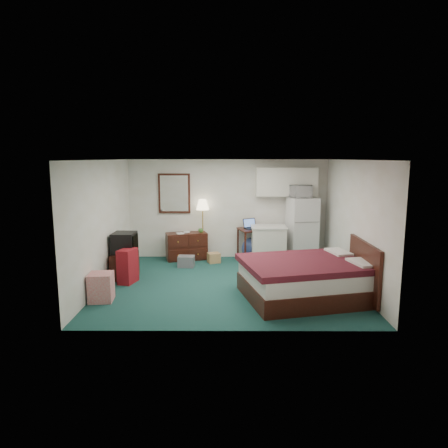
{
  "coord_description": "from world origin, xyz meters",
  "views": [
    {
      "loc": [
        -0.05,
        -7.83,
        2.54
      ],
      "look_at": [
        -0.09,
        0.44,
        1.16
      ],
      "focal_mm": 32.0,
      "sensor_mm": 36.0,
      "label": 1
    }
  ],
  "objects_px": {
    "desk": "(252,244)",
    "tv_stand": "(125,265)",
    "kitchen_counter": "(268,245)",
    "suitcase": "(128,266)",
    "floor_lamp": "(203,229)",
    "bed": "(306,280)",
    "fridge": "(302,229)",
    "dresser": "(187,246)"
  },
  "relations": [
    {
      "from": "desk",
      "to": "tv_stand",
      "type": "relative_size",
      "value": 1.35
    },
    {
      "from": "tv_stand",
      "to": "suitcase",
      "type": "relative_size",
      "value": 0.84
    },
    {
      "from": "floor_lamp",
      "to": "suitcase",
      "type": "distance_m",
      "value": 2.48
    },
    {
      "from": "bed",
      "to": "suitcase",
      "type": "distance_m",
      "value": 3.58
    },
    {
      "from": "floor_lamp",
      "to": "kitchen_counter",
      "type": "height_order",
      "value": "floor_lamp"
    },
    {
      "from": "tv_stand",
      "to": "bed",
      "type": "bearing_deg",
      "value": -23.85
    },
    {
      "from": "suitcase",
      "to": "floor_lamp",
      "type": "bearing_deg",
      "value": 69.76
    },
    {
      "from": "dresser",
      "to": "tv_stand",
      "type": "xyz_separation_m",
      "value": [
        -1.17,
        -1.57,
        -0.07
      ]
    },
    {
      "from": "floor_lamp",
      "to": "kitchen_counter",
      "type": "bearing_deg",
      "value": -13.52
    },
    {
      "from": "floor_lamp",
      "to": "tv_stand",
      "type": "height_order",
      "value": "floor_lamp"
    },
    {
      "from": "desk",
      "to": "fridge",
      "type": "height_order",
      "value": "fridge"
    },
    {
      "from": "desk",
      "to": "fridge",
      "type": "xyz_separation_m",
      "value": [
        1.22,
        -0.05,
        0.39
      ]
    },
    {
      "from": "bed",
      "to": "tv_stand",
      "type": "xyz_separation_m",
      "value": [
        -3.62,
        1.23,
        -0.07
      ]
    },
    {
      "from": "dresser",
      "to": "fridge",
      "type": "bearing_deg",
      "value": -17.91
    },
    {
      "from": "floor_lamp",
      "to": "bed",
      "type": "xyz_separation_m",
      "value": [
        2.04,
        -2.87,
        -0.41
      ]
    },
    {
      "from": "tv_stand",
      "to": "kitchen_counter",
      "type": "bearing_deg",
      "value": 16.4
    },
    {
      "from": "tv_stand",
      "to": "suitcase",
      "type": "distance_m",
      "value": 0.39
    },
    {
      "from": "floor_lamp",
      "to": "fridge",
      "type": "height_order",
      "value": "fridge"
    },
    {
      "from": "desk",
      "to": "tv_stand",
      "type": "bearing_deg",
      "value": -168.14
    },
    {
      "from": "bed",
      "to": "tv_stand",
      "type": "height_order",
      "value": "bed"
    },
    {
      "from": "desk",
      "to": "bed",
      "type": "height_order",
      "value": "desk"
    },
    {
      "from": "fridge",
      "to": "tv_stand",
      "type": "bearing_deg",
      "value": -170.12
    },
    {
      "from": "dresser",
      "to": "fridge",
      "type": "xyz_separation_m",
      "value": [
        2.87,
        -0.1,
        0.45
      ]
    },
    {
      "from": "desk",
      "to": "tv_stand",
      "type": "height_order",
      "value": "desk"
    },
    {
      "from": "kitchen_counter",
      "to": "suitcase",
      "type": "xyz_separation_m",
      "value": [
        -3.04,
        -1.6,
        -0.09
      ]
    },
    {
      "from": "desk",
      "to": "suitcase",
      "type": "bearing_deg",
      "value": -161.51
    },
    {
      "from": "floor_lamp",
      "to": "bed",
      "type": "distance_m",
      "value": 3.55
    },
    {
      "from": "kitchen_counter",
      "to": "suitcase",
      "type": "height_order",
      "value": "kitchen_counter"
    },
    {
      "from": "tv_stand",
      "to": "floor_lamp",
      "type": "bearing_deg",
      "value": 41.09
    },
    {
      "from": "desk",
      "to": "suitcase",
      "type": "height_order",
      "value": "desk"
    },
    {
      "from": "dresser",
      "to": "tv_stand",
      "type": "height_order",
      "value": "dresser"
    },
    {
      "from": "kitchen_counter",
      "to": "fridge",
      "type": "height_order",
      "value": "fridge"
    },
    {
      "from": "desk",
      "to": "fridge",
      "type": "bearing_deg",
      "value": -18.87
    },
    {
      "from": "fridge",
      "to": "bed",
      "type": "relative_size",
      "value": 0.73
    },
    {
      "from": "floor_lamp",
      "to": "suitcase",
      "type": "height_order",
      "value": "floor_lamp"
    },
    {
      "from": "suitcase",
      "to": "tv_stand",
      "type": "bearing_deg",
      "value": 128.65
    },
    {
      "from": "fridge",
      "to": "bed",
      "type": "height_order",
      "value": "fridge"
    },
    {
      "from": "desk",
      "to": "kitchen_counter",
      "type": "height_order",
      "value": "kitchen_counter"
    },
    {
      "from": "floor_lamp",
      "to": "suitcase",
      "type": "relative_size",
      "value": 2.15
    },
    {
      "from": "dresser",
      "to": "floor_lamp",
      "type": "distance_m",
      "value": 0.59
    },
    {
      "from": "dresser",
      "to": "kitchen_counter",
      "type": "relative_size",
      "value": 1.14
    },
    {
      "from": "suitcase",
      "to": "desk",
      "type": "bearing_deg",
      "value": 50.43
    }
  ]
}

